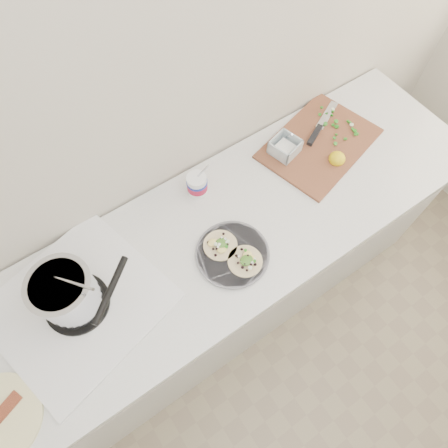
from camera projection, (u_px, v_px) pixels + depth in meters
counter at (208, 281)px, 1.92m from camera, size 2.44×0.66×0.90m
stove at (71, 298)px, 1.32m from camera, size 0.66×0.63×0.26m
taco_plate at (233, 253)px, 1.48m from camera, size 0.28×0.28×0.04m
tub at (198, 182)px, 1.57m from camera, size 0.08×0.08×0.19m
cutboard at (316, 142)px, 1.72m from camera, size 0.57×0.46×0.08m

